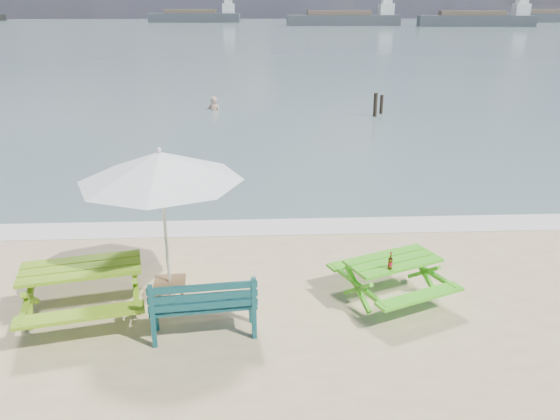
{
  "coord_description": "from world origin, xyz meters",
  "views": [
    {
      "loc": [
        0.11,
        -6.1,
        4.47
      ],
      "look_at": [
        0.56,
        3.0,
        1.0
      ],
      "focal_mm": 35.0,
      "sensor_mm": 36.0,
      "label": 1
    }
  ],
  "objects_px": {
    "picnic_table_left": "(84,292)",
    "picnic_table_right": "(392,280)",
    "beer_bottle": "(390,263)",
    "park_bench": "(204,316)",
    "side_table": "(170,290)",
    "swimmer": "(215,115)",
    "patio_umbrella": "(160,166)"
  },
  "relations": [
    {
      "from": "picnic_table_left",
      "to": "picnic_table_right",
      "type": "distance_m",
      "value": 4.76
    },
    {
      "from": "picnic_table_right",
      "to": "beer_bottle",
      "type": "xyz_separation_m",
      "value": [
        -0.13,
        -0.3,
        0.45
      ]
    },
    {
      "from": "picnic_table_right",
      "to": "beer_bottle",
      "type": "relative_size",
      "value": 7.69
    },
    {
      "from": "picnic_table_left",
      "to": "park_bench",
      "type": "distance_m",
      "value": 1.94
    },
    {
      "from": "side_table",
      "to": "beer_bottle",
      "type": "distance_m",
      "value": 3.49
    },
    {
      "from": "picnic_table_left",
      "to": "swimmer",
      "type": "bearing_deg",
      "value": 87.14
    },
    {
      "from": "picnic_table_left",
      "to": "beer_bottle",
      "type": "bearing_deg",
      "value": -0.78
    },
    {
      "from": "picnic_table_right",
      "to": "patio_umbrella",
      "type": "relative_size",
      "value": 0.79
    },
    {
      "from": "beer_bottle",
      "to": "swimmer",
      "type": "relative_size",
      "value": 0.16
    },
    {
      "from": "picnic_table_left",
      "to": "patio_umbrella",
      "type": "height_order",
      "value": "patio_umbrella"
    },
    {
      "from": "side_table",
      "to": "park_bench",
      "type": "bearing_deg",
      "value": -58.17
    },
    {
      "from": "patio_umbrella",
      "to": "swimmer",
      "type": "xyz_separation_m",
      "value": [
        -0.36,
        16.74,
        -2.49
      ]
    },
    {
      "from": "picnic_table_left",
      "to": "swimmer",
      "type": "relative_size",
      "value": 1.32
    },
    {
      "from": "picnic_table_right",
      "to": "patio_umbrella",
      "type": "distance_m",
      "value": 4.01
    },
    {
      "from": "picnic_table_left",
      "to": "side_table",
      "type": "distance_m",
      "value": 1.3
    },
    {
      "from": "picnic_table_left",
      "to": "park_bench",
      "type": "relative_size",
      "value": 1.46
    },
    {
      "from": "picnic_table_right",
      "to": "beer_bottle",
      "type": "height_order",
      "value": "beer_bottle"
    },
    {
      "from": "swimmer",
      "to": "side_table",
      "type": "bearing_deg",
      "value": -88.78
    },
    {
      "from": "side_table",
      "to": "patio_umbrella",
      "type": "relative_size",
      "value": 0.2
    },
    {
      "from": "patio_umbrella",
      "to": "picnic_table_right",
      "type": "bearing_deg",
      "value": -2.89
    },
    {
      "from": "swimmer",
      "to": "beer_bottle",
      "type": "bearing_deg",
      "value": -77.69
    },
    {
      "from": "swimmer",
      "to": "park_bench",
      "type": "bearing_deg",
      "value": -86.83
    },
    {
      "from": "park_bench",
      "to": "picnic_table_left",
      "type": "bearing_deg",
      "value": 162.09
    },
    {
      "from": "picnic_table_left",
      "to": "swimmer",
      "type": "xyz_separation_m",
      "value": [
        0.86,
        17.16,
        -0.67
      ]
    },
    {
      "from": "picnic_table_left",
      "to": "patio_umbrella",
      "type": "xyz_separation_m",
      "value": [
        1.21,
        0.42,
        1.82
      ]
    },
    {
      "from": "patio_umbrella",
      "to": "beer_bottle",
      "type": "height_order",
      "value": "patio_umbrella"
    },
    {
      "from": "picnic_table_left",
      "to": "picnic_table_right",
      "type": "bearing_deg",
      "value": 2.89
    },
    {
      "from": "picnic_table_left",
      "to": "swimmer",
      "type": "height_order",
      "value": "picnic_table_left"
    },
    {
      "from": "picnic_table_left",
      "to": "picnic_table_right",
      "type": "height_order",
      "value": "picnic_table_left"
    },
    {
      "from": "park_bench",
      "to": "swimmer",
      "type": "xyz_separation_m",
      "value": [
        -0.98,
        17.76,
        -0.56
      ]
    },
    {
      "from": "picnic_table_right",
      "to": "patio_umbrella",
      "type": "bearing_deg",
      "value": 177.11
    },
    {
      "from": "swimmer",
      "to": "picnic_table_left",
      "type": "bearing_deg",
      "value": -92.86
    }
  ]
}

